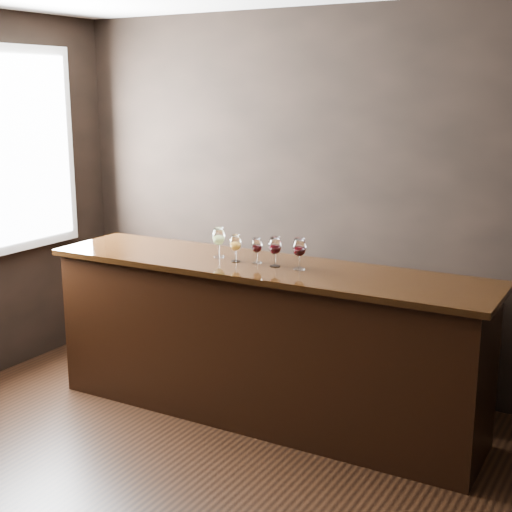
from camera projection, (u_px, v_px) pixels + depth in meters
The scene contains 9 objects.
room_shell at pixel (146, 174), 3.47m from camera, with size 5.02×4.52×2.81m.
bar_counter at pixel (262, 344), 4.84m from camera, with size 2.98×0.65×1.04m, color black.
bar_top at pixel (263, 267), 4.71m from camera, with size 3.08×0.72×0.04m, color black.
back_bar_shelf at pixel (297, 322), 5.46m from camera, with size 2.64×0.40×0.95m, color black.
glass_white at pixel (219, 237), 4.88m from camera, with size 0.09×0.09×0.21m.
glass_amber at pixel (236, 243), 4.76m from camera, with size 0.08×0.08×0.18m.
glass_red_a at pixel (257, 246), 4.72m from camera, with size 0.07×0.07×0.17m.
glass_red_b at pixel (275, 246), 4.63m from camera, with size 0.08×0.08×0.20m.
glass_red_c at pixel (299, 248), 4.55m from camera, with size 0.09×0.09×0.21m.
Camera 1 is at (2.00, -2.60, 2.21)m, focal length 50.00 mm.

